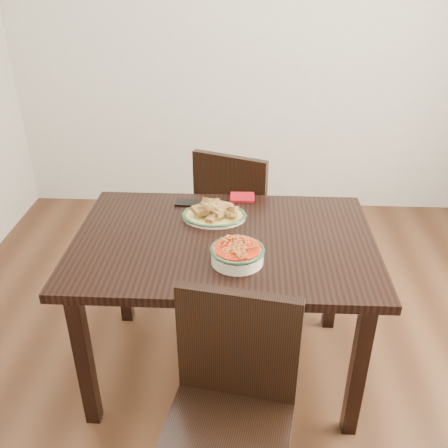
{
  "coord_description": "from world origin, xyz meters",
  "views": [
    {
      "loc": [
        -0.01,
        -1.9,
        1.85
      ],
      "look_at": [
        -0.1,
        -0.05,
        0.81
      ],
      "focal_mm": 40.0,
      "sensor_mm": 36.0,
      "label": 1
    }
  ],
  "objects_px": {
    "dining_table": "(224,256)",
    "fish_plate": "(214,209)",
    "chair_near": "(231,404)",
    "chair_far": "(237,213)",
    "noodle_bowl": "(237,252)",
    "smartphone": "(189,203)"
  },
  "relations": [
    {
      "from": "dining_table",
      "to": "noodle_bowl",
      "type": "height_order",
      "value": "noodle_bowl"
    },
    {
      "from": "smartphone",
      "to": "fish_plate",
      "type": "bearing_deg",
      "value": -41.56
    },
    {
      "from": "chair_near",
      "to": "noodle_bowl",
      "type": "height_order",
      "value": "chair_near"
    },
    {
      "from": "chair_far",
      "to": "fish_plate",
      "type": "height_order",
      "value": "chair_far"
    },
    {
      "from": "dining_table",
      "to": "smartphone",
      "type": "distance_m",
      "value": 0.38
    },
    {
      "from": "dining_table",
      "to": "fish_plate",
      "type": "bearing_deg",
      "value": 106.52
    },
    {
      "from": "dining_table",
      "to": "smartphone",
      "type": "height_order",
      "value": "smartphone"
    },
    {
      "from": "dining_table",
      "to": "chair_near",
      "type": "relative_size",
      "value": 1.45
    },
    {
      "from": "chair_far",
      "to": "smartphone",
      "type": "distance_m",
      "value": 0.52
    },
    {
      "from": "noodle_bowl",
      "to": "dining_table",
      "type": "bearing_deg",
      "value": 109.74
    },
    {
      "from": "chair_far",
      "to": "noodle_bowl",
      "type": "bearing_deg",
      "value": 112.58
    },
    {
      "from": "fish_plate",
      "to": "noodle_bowl",
      "type": "relative_size",
      "value": 1.33
    },
    {
      "from": "dining_table",
      "to": "chair_far",
      "type": "xyz_separation_m",
      "value": [
        0.04,
        0.71,
        -0.16
      ]
    },
    {
      "from": "chair_far",
      "to": "fish_plate",
      "type": "bearing_deg",
      "value": 101.04
    },
    {
      "from": "chair_near",
      "to": "smartphone",
      "type": "height_order",
      "value": "chair_near"
    },
    {
      "from": "smartphone",
      "to": "chair_far",
      "type": "bearing_deg",
      "value": 63.87
    },
    {
      "from": "chair_far",
      "to": "fish_plate",
      "type": "relative_size",
      "value": 3.08
    },
    {
      "from": "chair_near",
      "to": "smartphone",
      "type": "bearing_deg",
      "value": 113.79
    },
    {
      "from": "noodle_bowl",
      "to": "smartphone",
      "type": "distance_m",
      "value": 0.55
    },
    {
      "from": "noodle_bowl",
      "to": "fish_plate",
      "type": "bearing_deg",
      "value": 108.12
    },
    {
      "from": "chair_near",
      "to": "fish_plate",
      "type": "relative_size",
      "value": 3.08
    },
    {
      "from": "dining_table",
      "to": "chair_near",
      "type": "distance_m",
      "value": 0.69
    }
  ]
}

